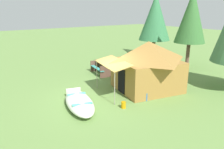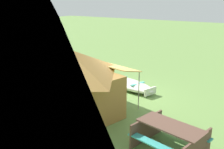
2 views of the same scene
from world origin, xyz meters
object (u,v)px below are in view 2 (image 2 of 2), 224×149
(canvas_cabin_tent, at_px, (69,83))
(fuel_can, at_px, (90,89))
(cooler_box, at_px, (71,99))
(picnic_table, at_px, (170,135))
(beached_rowboat, at_px, (129,84))

(canvas_cabin_tent, distance_m, fuel_can, 2.97)
(canvas_cabin_tent, xyz_separation_m, cooler_box, (0.89, -1.02, -1.14))
(picnic_table, bearing_deg, canvas_cabin_tent, 0.83)
(cooler_box, height_order, fuel_can, cooler_box)
(picnic_table, height_order, fuel_can, picnic_table)
(cooler_box, bearing_deg, fuel_can, -81.40)
(picnic_table, relative_size, cooler_box, 3.71)
(canvas_cabin_tent, bearing_deg, picnic_table, -179.17)
(canvas_cabin_tent, relative_size, picnic_table, 2.18)
(beached_rowboat, xyz_separation_m, fuel_can, (1.23, 1.48, -0.08))
(picnic_table, distance_m, fuel_can, 5.46)
(beached_rowboat, xyz_separation_m, picnic_table, (-3.65, 3.91, 0.27))
(fuel_can, bearing_deg, canvas_cabin_tent, 114.19)
(cooler_box, distance_m, fuel_can, 1.48)
(canvas_cabin_tent, height_order, cooler_box, canvas_cabin_tent)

